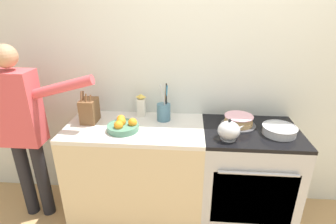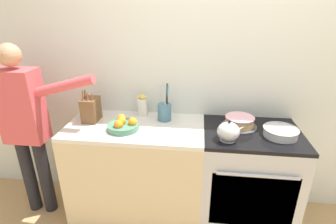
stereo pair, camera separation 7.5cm
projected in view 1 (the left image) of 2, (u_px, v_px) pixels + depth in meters
name	position (u px, v px, depth m)	size (l,w,h in m)	color
wall_back	(216.00, 73.00, 2.30)	(8.00, 0.04, 2.60)	silver
counter_cabinet	(137.00, 171.00, 2.38)	(1.16, 0.61, 0.91)	beige
stove_range	(246.00, 177.00, 2.30)	(0.78, 0.64, 0.91)	#B7BABF
layer_cake	(238.00, 121.00, 2.19)	(0.29, 0.29, 0.09)	#4C4C51
tea_kettle	(229.00, 131.00, 1.97)	(0.20, 0.17, 0.17)	#B7BABF
mixing_bowl	(279.00, 130.00, 2.05)	(0.27, 0.27, 0.07)	#B7BABF
knife_block	(89.00, 111.00, 2.24)	(0.13, 0.17, 0.29)	brown
utensil_crock	(164.00, 111.00, 2.28)	(0.12, 0.12, 0.34)	#477084
fruit_bowl	(123.00, 126.00, 2.11)	(0.26, 0.26, 0.11)	#4C7F66
milk_carton	(141.00, 106.00, 2.36)	(0.07, 0.07, 0.21)	white
person_baker	(22.00, 123.00, 2.18)	(0.92, 0.20, 1.59)	black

